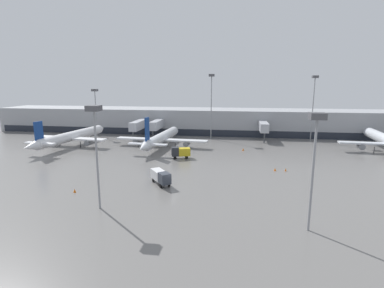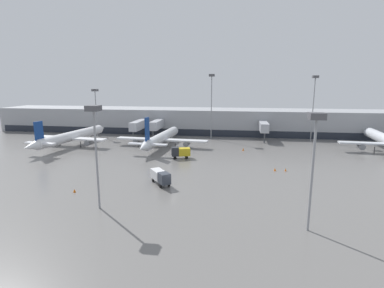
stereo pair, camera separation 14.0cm
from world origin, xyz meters
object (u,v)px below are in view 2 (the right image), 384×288
Objects in this scene: traffic_cone_1 at (243,149)px; service_truck_1 at (161,176)px; traffic_cone_3 at (74,191)px; apron_light_mast_2 at (315,137)px; parked_jet_1 at (161,138)px; apron_light_mast_3 at (212,89)px; traffic_cone_0 at (286,170)px; apron_light_mast_6 at (94,126)px; service_truck_0 at (181,152)px; apron_light_mast_5 at (95,99)px; traffic_cone_2 at (275,169)px; apron_light_mast_1 at (314,91)px; parked_jet_2 at (71,137)px.

service_truck_1 is at bearing -116.55° from traffic_cone_1.
apron_light_mast_2 is (36.63, -8.16, 11.81)m from traffic_cone_3.
apron_light_mast_3 is at bearing -36.74° from parked_jet_1.
traffic_cone_3 is at bearing -153.80° from traffic_cone_0.
service_truck_0 is at bearing 78.91° from apron_light_mast_6.
apron_light_mast_5 is at bearing 112.15° from traffic_cone_3.
apron_light_mast_2 reaches higher than traffic_cone_2.
traffic_cone_0 is 0.03× the size of apron_light_mast_1.
service_truck_1 is 0.35× the size of apron_light_mast_5.
apron_light_mast_3 reaches higher than parked_jet_1.
traffic_cone_1 is 0.04× the size of apron_light_mast_3.
service_truck_0 is at bearing -100.12° from apron_light_mast_3.
service_truck_1 reaches higher than traffic_cone_2.
apron_light_mast_2 is at bearing 20.92° from service_truck_1.
apron_light_mast_3 is 1.30× the size of apron_light_mast_5.
service_truck_0 is 19.31m from traffic_cone_1.
traffic_cone_3 is at bearing -101.79° from service_truck_1.
traffic_cone_3 is (-5.30, -39.01, -2.35)m from parked_jet_1.
apron_light_mast_1 is (72.45, 20.58, 13.21)m from parked_jet_2.
traffic_cone_3 is at bearing 45.19° from service_truck_0.
parked_jet_2 is at bearing -166.76° from service_truck_1.
traffic_cone_2 is at bearing 27.45° from traffic_cone_3.
apron_light_mast_3 is (5.01, 48.18, 14.97)m from service_truck_1.
parked_jet_1 is at bearing 82.26° from traffic_cone_3.
apron_light_mast_3 is 40.57m from apron_light_mast_5.
traffic_cone_3 is 0.03× the size of apron_light_mast_1.
parked_jet_1 is 2.22× the size of apron_light_mast_2.
service_truck_1 is 7.42× the size of traffic_cone_1.
service_truck_0 is 0.33× the size of apron_light_mast_2.
apron_light_mast_2 is at bearing -92.61° from traffic_cone_0.
service_truck_1 is 29.20m from apron_light_mast_2.
apron_light_mast_1 is 75.83m from apron_light_mast_6.
traffic_cone_1 reaches higher than traffic_cone_2.
service_truck_1 is at bearing 62.32° from apron_light_mast_6.
apron_light_mast_3 is (18.61, 54.54, 16.24)m from traffic_cone_3.
apron_light_mast_6 is (-43.91, -61.70, -3.80)m from apron_light_mast_1.
service_truck_0 is at bearing -98.15° from parked_jet_2.
traffic_cone_0 is 0.99× the size of traffic_cone_2.
apron_light_mast_6 is at bearing 175.09° from apron_light_mast_2.
parked_jet_1 is 15.26m from service_truck_0.
service_truck_0 is at bearing -144.10° from traffic_cone_1.
parked_jet_2 is 41.44m from traffic_cone_3.
parked_jet_1 reaches higher than traffic_cone_3.
traffic_cone_2 is at bearing 40.45° from apron_light_mast_6.
parked_jet_1 is 1.60× the size of apron_light_mast_1.
apron_light_mast_3 is at bearing 118.18° from traffic_cone_0.
traffic_cone_3 is (-13.55, -26.21, -1.36)m from service_truck_0.
traffic_cone_0 is 1.10× the size of traffic_cone_3.
apron_light_mast_3 reaches higher than apron_light_mast_5.
traffic_cone_2 is 0.04× the size of apron_light_mast_5.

